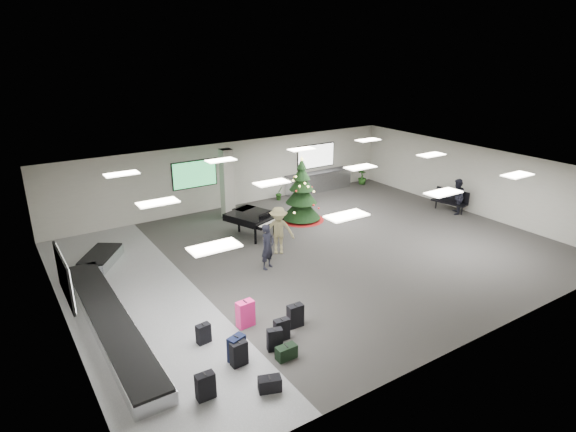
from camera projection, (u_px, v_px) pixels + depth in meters
ground at (317, 253)px, 18.56m from camera, size 18.00×18.00×0.00m
room_envelope at (299, 193)px, 18.11m from camera, size 18.02×14.02×3.21m
baggage_carousel at (108, 306)px, 14.40m from camera, size 2.28×9.71×0.43m
service_counter at (319, 181)px, 26.19m from camera, size 4.05×0.65×1.08m
suitcase_0 at (239, 354)px, 12.02m from camera, size 0.43×0.25×0.67m
suitcase_1 at (275, 340)px, 12.62m from camera, size 0.44×0.31×0.64m
pink_suitcase at (245, 314)px, 13.67m from camera, size 0.52×0.32×0.80m
suitcase_3 at (295, 316)px, 13.67m from camera, size 0.46×0.26×0.70m
navy_suitcase at (237, 349)px, 12.18m from camera, size 0.51×0.39×0.72m
suitcase_5 at (205, 386)px, 10.88m from camera, size 0.44×0.25×0.67m
green_duffel at (286, 352)px, 12.32m from camera, size 0.55×0.28×0.38m
suitcase_7 at (282, 329)px, 13.08m from camera, size 0.44×0.25×0.63m
suitcase_8 at (204, 334)px, 12.93m from camera, size 0.40×0.26×0.58m
black_duffel at (270, 384)px, 11.17m from camera, size 0.60×0.46×0.37m
christmas_tree at (301, 198)px, 21.77m from camera, size 2.10×2.10×2.99m
grand_piano at (253, 217)px, 19.98m from camera, size 2.15×2.44×1.16m
bench at (451, 199)px, 23.03m from camera, size 0.92×1.75×1.05m
traveler_a at (268, 247)px, 17.07m from camera, size 0.71×0.60×1.66m
traveler_b at (279, 230)px, 18.29m from camera, size 1.39×1.22×1.86m
traveler_bench at (457, 197)px, 22.59m from camera, size 1.04×1.03×1.69m
potted_plant_left at (279, 193)px, 24.77m from camera, size 0.47×0.42×0.72m
potted_plant_right at (362, 177)px, 27.52m from camera, size 0.67×0.67×0.84m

